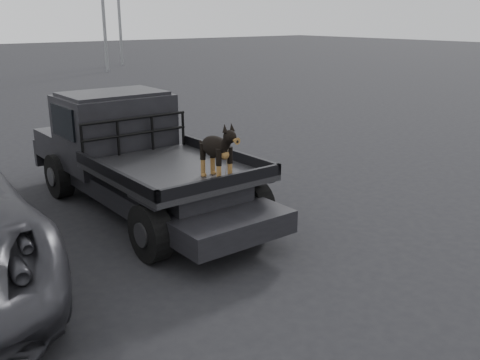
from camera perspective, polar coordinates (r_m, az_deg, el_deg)
ground at (r=6.67m, az=-4.41°, el=-9.69°), size 120.00×120.00×0.00m
flatbed_ute at (r=8.63m, az=-10.18°, el=-0.29°), size 2.00×5.40×0.92m
ute_cab at (r=9.25m, az=-13.28°, el=6.43°), size 1.72×1.30×0.88m
headache_rack at (r=8.62m, az=-11.07°, el=4.69°), size 1.80×0.08×0.55m
dog at (r=7.07m, az=-2.55°, el=3.07°), size 0.32×0.60×0.74m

